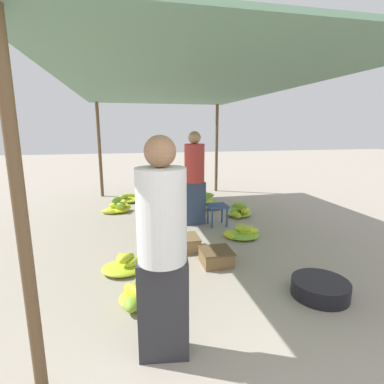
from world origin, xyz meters
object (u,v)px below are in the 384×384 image
object	(u,v)px
basin_black	(320,288)
banana_pile_right_2	(239,211)
banana_pile_right_3	(211,205)
banana_pile_right_1	(202,195)
banana_pile_left_0	(143,294)
banana_pile_left_2	(124,264)
stool	(217,209)
banana_pile_right_0	(243,233)
crate_near	(184,243)
banana_pile_left_3	(127,199)
crate_far	(216,257)
vendor_foreground	(162,249)
banana_pile_left_1	(118,207)
crate_mid	(179,216)
shopper_walking_mid	(194,177)

from	to	relation	value
basin_black	banana_pile_right_2	xyz separation A→B (m)	(0.24, 2.90, 0.02)
banana_pile_right_3	banana_pile_right_1	bearing A→B (deg)	90.28
banana_pile_left_0	banana_pile_left_2	bearing A→B (deg)	103.74
stool	banana_pile_right_0	world-z (taller)	stool
banana_pile_right_0	banana_pile_right_2	bearing A→B (deg)	71.47
basin_black	banana_pile_right_3	world-z (taller)	banana_pile_right_3
banana_pile_right_3	crate_near	world-z (taller)	crate_near
banana_pile_left_3	stool	bearing A→B (deg)	-53.71
banana_pile_left_0	crate_far	distance (m)	1.17
vendor_foreground	stool	distance (m)	3.26
vendor_foreground	banana_pile_right_0	size ratio (longest dim) A/B	2.87
banana_pile_left_0	banana_pile_right_1	size ratio (longest dim) A/B	1.14
banana_pile_left_0	banana_pile_left_3	world-z (taller)	banana_pile_left_0
basin_black	banana_pile_right_0	bearing A→B (deg)	94.68
banana_pile_left_1	banana_pile_right_2	world-z (taller)	banana_pile_left_1
basin_black	banana_pile_right_2	world-z (taller)	banana_pile_right_2
vendor_foreground	banana_pile_left_3	bearing A→B (deg)	92.64
banana_pile_right_2	crate_mid	world-z (taller)	banana_pile_right_2
banana_pile_right_0	banana_pile_right_1	xyz separation A→B (m)	(0.01, 2.64, 0.06)
crate_mid	crate_far	xyz separation A→B (m)	(0.14, -1.92, -0.00)
shopper_walking_mid	crate_mid	bearing A→B (deg)	139.01
shopper_walking_mid	banana_pile_left_3	bearing A→B (deg)	121.50
banana_pile_right_1	crate_mid	world-z (taller)	banana_pile_right_1
banana_pile_left_3	shopper_walking_mid	xyz separation A→B (m)	(1.19, -1.95, 0.80)
banana_pile_right_2	banana_pile_right_3	distance (m)	0.81
banana_pile_right_3	basin_black	bearing A→B (deg)	-88.01
banana_pile_left_2	banana_pile_right_2	world-z (taller)	banana_pile_right_2
basin_black	banana_pile_left_0	xyz separation A→B (m)	(-1.80, 0.29, -0.00)
banana_pile_right_3	crate_mid	world-z (taller)	crate_mid
basin_black	crate_near	distance (m)	1.90
banana_pile_left_2	banana_pile_right_1	distance (m)	3.84
basin_black	banana_pile_left_2	size ratio (longest dim) A/B	1.00
shopper_walking_mid	banana_pile_left_2	bearing A→B (deg)	-127.99
stool	crate_near	world-z (taller)	stool
basin_black	crate_far	world-z (taller)	crate_far
banana_pile_right_0	banana_pile_left_0	bearing A→B (deg)	-138.46
banana_pile_right_0	crate_near	distance (m)	1.02
banana_pile_left_2	vendor_foreground	bearing A→B (deg)	-78.71
stool	crate_far	world-z (taller)	stool
banana_pile_right_2	shopper_walking_mid	size ratio (longest dim) A/B	0.35
vendor_foreground	shopper_walking_mid	distance (m)	3.26
banana_pile_left_3	crate_mid	size ratio (longest dim) A/B	1.50
vendor_foreground	banana_pile_right_2	world-z (taller)	vendor_foreground
banana_pile_right_1	shopper_walking_mid	world-z (taller)	shopper_walking_mid
banana_pile_right_0	banana_pile_right_1	bearing A→B (deg)	89.69
banana_pile_right_0	banana_pile_right_1	distance (m)	2.64
stool	shopper_walking_mid	distance (m)	0.70
basin_black	crate_mid	xyz separation A→B (m)	(-0.98, 2.87, 0.02)
vendor_foreground	banana_pile_right_0	distance (m)	2.82
banana_pile_left_2	shopper_walking_mid	xyz separation A→B (m)	(1.26, 1.61, 0.79)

